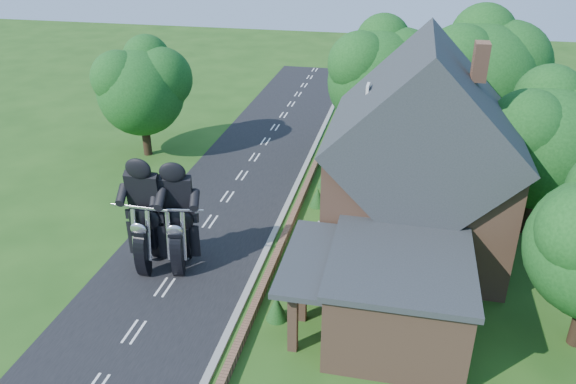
% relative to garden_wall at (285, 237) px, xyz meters
% --- Properties ---
extents(ground, '(120.00, 120.00, 0.00)m').
position_rel_garden_wall_xyz_m(ground, '(-4.30, -5.00, -0.20)').
color(ground, '#204814').
rests_on(ground, ground).
extents(road, '(7.00, 80.00, 0.02)m').
position_rel_garden_wall_xyz_m(road, '(-4.30, -5.00, -0.19)').
color(road, black).
rests_on(road, ground).
extents(kerb, '(0.30, 80.00, 0.12)m').
position_rel_garden_wall_xyz_m(kerb, '(-0.65, -5.00, -0.14)').
color(kerb, gray).
rests_on(kerb, ground).
extents(garden_wall, '(0.30, 22.00, 0.40)m').
position_rel_garden_wall_xyz_m(garden_wall, '(0.00, 0.00, 0.00)').
color(garden_wall, brown).
rests_on(garden_wall, ground).
extents(house, '(9.54, 8.64, 10.24)m').
position_rel_garden_wall_xyz_m(house, '(6.19, 1.00, 4.14)').
color(house, brown).
rests_on(house, ground).
extents(annex, '(7.05, 5.94, 3.44)m').
position_rel_garden_wall_xyz_m(annex, '(5.57, -5.80, 1.57)').
color(annex, brown).
rests_on(annex, ground).
extents(tree_house_right, '(6.51, 6.00, 8.40)m').
position_rel_garden_wall_xyz_m(tree_house_right, '(12.35, 3.62, 4.99)').
color(tree_house_right, black).
rests_on(tree_house_right, ground).
extents(tree_behind_house, '(7.81, 7.20, 10.08)m').
position_rel_garden_wall_xyz_m(tree_behind_house, '(9.88, 11.14, 6.03)').
color(tree_behind_house, black).
rests_on(tree_behind_house, ground).
extents(tree_behind_left, '(6.94, 6.40, 9.16)m').
position_rel_garden_wall_xyz_m(tree_behind_left, '(3.86, 12.13, 5.53)').
color(tree_behind_left, black).
rests_on(tree_behind_left, ground).
extents(tree_far_road, '(6.08, 5.60, 7.84)m').
position_rel_garden_wall_xyz_m(tree_far_road, '(-11.16, 9.11, 4.64)').
color(tree_far_road, black).
rests_on(tree_far_road, ground).
extents(shrub_a, '(0.90, 0.90, 1.10)m').
position_rel_garden_wall_xyz_m(shrub_a, '(1.00, -6.00, 0.35)').
color(shrub_a, '#123B12').
rests_on(shrub_a, ground).
extents(shrub_b, '(0.90, 0.90, 1.10)m').
position_rel_garden_wall_xyz_m(shrub_b, '(1.00, -3.50, 0.35)').
color(shrub_b, '#123B12').
rests_on(shrub_b, ground).
extents(shrub_c, '(0.90, 0.90, 1.10)m').
position_rel_garden_wall_xyz_m(shrub_c, '(1.00, -1.00, 0.35)').
color(shrub_c, '#123B12').
rests_on(shrub_c, ground).
extents(shrub_d, '(0.90, 0.90, 1.10)m').
position_rel_garden_wall_xyz_m(shrub_d, '(1.00, 4.00, 0.35)').
color(shrub_d, '#123B12').
rests_on(shrub_d, ground).
extents(shrub_e, '(0.90, 0.90, 1.10)m').
position_rel_garden_wall_xyz_m(shrub_e, '(1.00, 6.50, 0.35)').
color(shrub_e, '#123B12').
rests_on(shrub_e, ground).
extents(shrub_f, '(0.90, 0.90, 1.10)m').
position_rel_garden_wall_xyz_m(shrub_f, '(1.00, 9.00, 0.35)').
color(shrub_f, '#123B12').
rests_on(shrub_f, ground).
extents(motorcycle_lead, '(0.73, 1.78, 1.61)m').
position_rel_garden_wall_xyz_m(motorcycle_lead, '(-4.13, -3.30, 0.60)').
color(motorcycle_lead, black).
rests_on(motorcycle_lead, ground).
extents(motorcycle_follow, '(0.48, 1.79, 1.66)m').
position_rel_garden_wall_xyz_m(motorcycle_follow, '(-5.50, -3.58, 0.63)').
color(motorcycle_follow, black).
rests_on(motorcycle_follow, ground).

